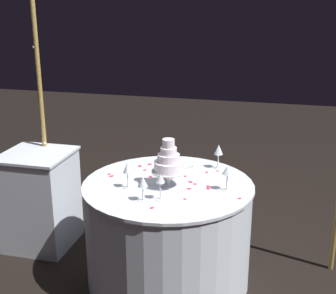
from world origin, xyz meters
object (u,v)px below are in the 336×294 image
tiered_cake (169,162)px  wine_glass_4 (160,180)px  wine_glass_2 (227,172)px  cake_knife (188,168)px  wine_glass_1 (219,150)px  wine_glass_0 (127,169)px  side_table (40,199)px  decorative_arch (183,55)px  main_table (168,233)px  wine_glass_3 (143,183)px

tiered_cake → wine_glass_4: bearing=-89.0°
wine_glass_2 → cake_knife: wine_glass_2 is taller
wine_glass_1 → tiered_cake: bearing=-122.4°
tiered_cake → wine_glass_4: size_ratio=1.91×
tiered_cake → wine_glass_0: (-0.25, -0.09, -0.04)m
side_table → wine_glass_1: bearing=5.3°
decorative_arch → tiered_cake: decorative_arch is taller
tiered_cake → wine_glass_4: tiered_cake is taller
main_table → wine_glass_4: size_ratio=6.77×
main_table → wine_glass_1: bearing=53.6°
cake_knife → decorative_arch: bearing=121.7°
side_table → cake_knife: 1.23m
wine_glass_4 → decorative_arch: bearing=91.5°
decorative_arch → wine_glass_0: size_ratio=13.44×
decorative_arch → main_table: (0.00, -0.43, -1.15)m
wine_glass_1 → wine_glass_2: 0.40m
tiered_cake → wine_glass_1: 0.49m
side_table → wine_glass_0: size_ratio=4.49×
side_table → tiered_cake: 1.26m
tiered_cake → main_table: bearing=109.1°
decorative_arch → wine_glass_1: size_ratio=12.77×
decorative_arch → wine_glass_4: 0.95m
tiered_cake → wine_glass_0: bearing=-160.0°
side_table → wine_glass_2: bearing=-9.7°
main_table → wine_glass_4: bearing=-86.1°
main_table → wine_glass_3: wine_glass_3 is taller
side_table → wine_glass_4: size_ratio=4.58×
tiered_cake → wine_glass_2: tiered_cake is taller
main_table → wine_glass_3: size_ratio=7.11×
wine_glass_2 → wine_glass_4: 0.44m
main_table → tiered_cake: 0.53m
wine_glass_0 → tiered_cake: bearing=20.0°
decorative_arch → cake_knife: (0.07, -0.12, -0.79)m
wine_glass_0 → wine_glass_2: (0.62, 0.12, -0.00)m
side_table → wine_glass_3: 1.25m
side_table → main_table: bearing=-12.6°
tiered_cake → wine_glass_1: bearing=57.6°
wine_glass_3 → cake_knife: size_ratio=0.61×
wine_glass_0 → wine_glass_3: 0.23m
tiered_cake → decorative_arch: bearing=91.7°
wine_glass_2 → wine_glass_4: wine_glass_4 is taller
wine_glass_4 → wine_glass_0: bearing=153.7°
main_table → wine_glass_2: size_ratio=6.95×
wine_glass_0 → wine_glass_2: bearing=10.8°
wine_glass_0 → side_table: bearing=156.7°
wine_glass_4 → cake_knife: wine_glass_4 is taller
side_table → tiered_cake: (1.12, -0.28, 0.51)m
wine_glass_2 → cake_knife: 0.47m
wine_glass_4 → wine_glass_1: bearing=67.6°
wine_glass_4 → tiered_cake: bearing=91.0°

